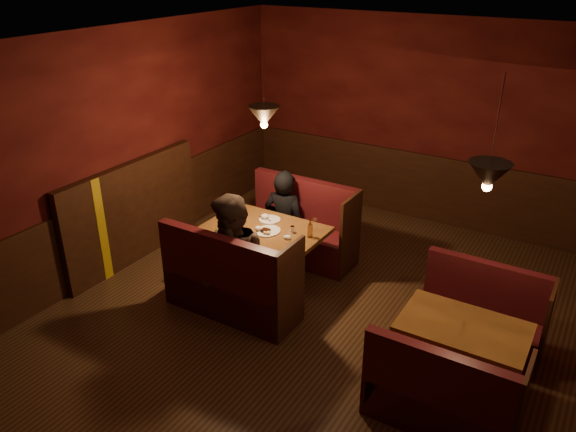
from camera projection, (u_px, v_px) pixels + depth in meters
The scene contains 9 objects.
room at pixel (300, 247), 5.40m from camera, with size 6.02×7.02×2.92m.
main_table at pixel (267, 240), 6.58m from camera, with size 1.37×0.83×0.96m.
main_bench_far at pixel (301, 233), 7.28m from camera, with size 1.51×0.54×1.03m.
main_bench_near at pixel (230, 289), 6.07m from camera, with size 1.51×0.54×1.03m.
second_table at pixel (462, 340), 5.04m from camera, with size 1.12×0.71×0.63m.
second_bench_far at pixel (480, 320), 5.63m from camera, with size 1.23×0.46×0.88m.
second_bench_near at pixel (439, 403), 4.60m from camera, with size 1.23×0.46×0.88m.
diner_a at pixel (284, 201), 7.12m from camera, with size 0.56×0.37×1.53m, color black.
diner_b at pixel (233, 243), 5.90m from camera, with size 0.84×0.65×1.72m, color #3C2B22.
Camera 1 is at (2.08, -4.09, 3.63)m, focal length 35.00 mm.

